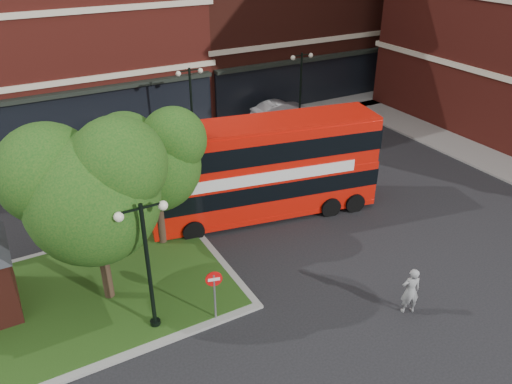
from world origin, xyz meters
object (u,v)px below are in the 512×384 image
woman (410,291)px  car_white (280,110)px  bus (263,163)px  car_silver (107,142)px

woman → car_white: (6.51, 19.50, -0.26)m
car_white → bus: bearing=145.2°
woman → car_silver: (-5.88, 19.50, -0.16)m
bus → car_white: bus is taller
bus → woman: size_ratio=5.87×
bus → car_silver: bus is taller
car_silver → car_white: 12.40m
bus → car_white: 13.40m
bus → woman: (1.12, -8.68, -1.77)m
woman → car_silver: 20.37m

